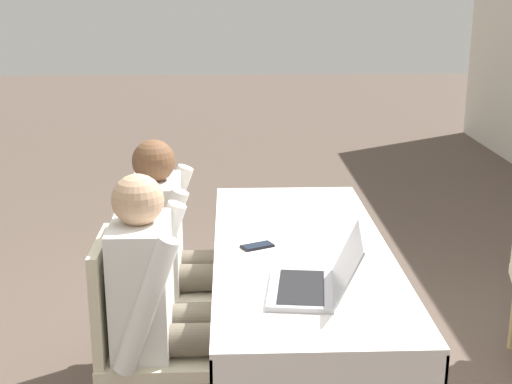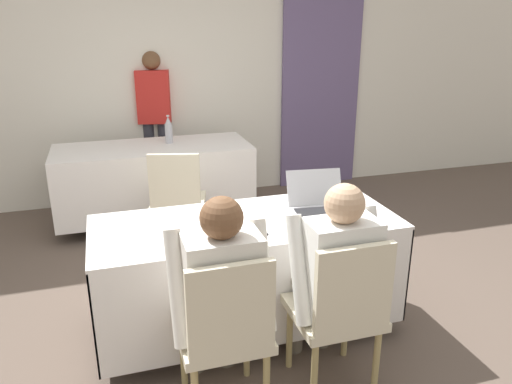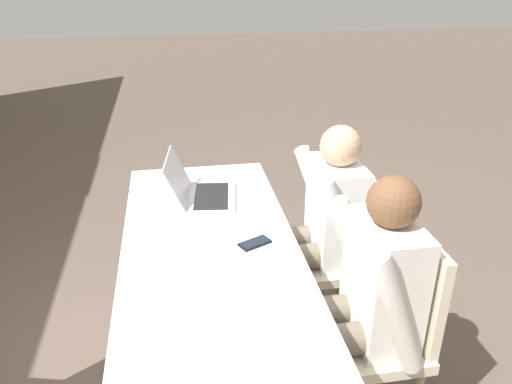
{
  "view_description": "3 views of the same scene",
  "coord_description": "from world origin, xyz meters",
  "px_view_note": "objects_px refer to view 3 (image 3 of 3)",
  "views": [
    {
      "loc": [
        2.89,
        -0.31,
        1.87
      ],
      "look_at": [
        0.0,
        -0.2,
        1.01
      ],
      "focal_mm": 50.0,
      "sensor_mm": 36.0,
      "label": 1
    },
    {
      "loc": [
        -0.76,
        -2.67,
        1.92
      ],
      "look_at": [
        0.0,
        -0.2,
        1.01
      ],
      "focal_mm": 35.0,
      "sensor_mm": 36.0,
      "label": 2
    },
    {
      "loc": [
        -1.83,
        0.12,
        1.89
      ],
      "look_at": [
        0.0,
        -0.2,
        1.01
      ],
      "focal_mm": 35.0,
      "sensor_mm": 36.0,
      "label": 3
    }
  ],
  "objects_px": {
    "chair_near_right": "(338,247)",
    "person_white_shirt": "(320,222)",
    "laptop": "(202,192)",
    "person_checkered_shirt": "(363,295)",
    "cell_phone": "(255,243)",
    "chair_near_left": "(383,323)"
  },
  "relations": [
    {
      "from": "person_checkered_shirt",
      "to": "chair_near_right",
      "type": "bearing_deg",
      "value": 170.3
    },
    {
      "from": "laptop",
      "to": "person_checkered_shirt",
      "type": "xyz_separation_m",
      "value": [
        -0.78,
        -0.58,
        -0.14
      ]
    },
    {
      "from": "chair_near_left",
      "to": "chair_near_right",
      "type": "relative_size",
      "value": 1.0
    },
    {
      "from": "person_checkered_shirt",
      "to": "person_white_shirt",
      "type": "bearing_deg",
      "value": -180.0
    },
    {
      "from": "chair_near_right",
      "to": "person_checkered_shirt",
      "type": "xyz_separation_m",
      "value": [
        -0.61,
        0.1,
        0.16
      ]
    },
    {
      "from": "chair_near_left",
      "to": "person_checkered_shirt",
      "type": "distance_m",
      "value": 0.19
    },
    {
      "from": "laptop",
      "to": "person_white_shirt",
      "type": "distance_m",
      "value": 0.62
    },
    {
      "from": "chair_near_right",
      "to": "person_checkered_shirt",
      "type": "bearing_deg",
      "value": -9.7
    },
    {
      "from": "cell_phone",
      "to": "chair_near_right",
      "type": "distance_m",
      "value": 0.63
    },
    {
      "from": "chair_near_right",
      "to": "person_checkered_shirt",
      "type": "height_order",
      "value": "person_checkered_shirt"
    },
    {
      "from": "laptop",
      "to": "person_checkered_shirt",
      "type": "bearing_deg",
      "value": -136.15
    },
    {
      "from": "chair_near_right",
      "to": "person_white_shirt",
      "type": "relative_size",
      "value": 0.78
    },
    {
      "from": "chair_near_right",
      "to": "person_white_shirt",
      "type": "xyz_separation_m",
      "value": [
        0.0,
        0.1,
        0.16
      ]
    },
    {
      "from": "chair_near_left",
      "to": "person_white_shirt",
      "type": "distance_m",
      "value": 0.64
    },
    {
      "from": "chair_near_right",
      "to": "person_white_shirt",
      "type": "height_order",
      "value": "person_white_shirt"
    },
    {
      "from": "cell_phone",
      "to": "chair_near_left",
      "type": "height_order",
      "value": "chair_near_left"
    },
    {
      "from": "laptop",
      "to": "cell_phone",
      "type": "relative_size",
      "value": 2.58
    },
    {
      "from": "person_checkered_shirt",
      "to": "laptop",
      "type": "bearing_deg",
      "value": -143.25
    },
    {
      "from": "chair_near_left",
      "to": "person_white_shirt",
      "type": "xyz_separation_m",
      "value": [
        0.61,
        0.1,
        0.16
      ]
    },
    {
      "from": "cell_phone",
      "to": "person_white_shirt",
      "type": "bearing_deg",
      "value": -77.83
    },
    {
      "from": "person_checkered_shirt",
      "to": "chair_near_left",
      "type": "bearing_deg",
      "value": 90.0
    },
    {
      "from": "chair_near_right",
      "to": "cell_phone",
      "type": "bearing_deg",
      "value": -58.56
    }
  ]
}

